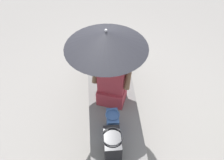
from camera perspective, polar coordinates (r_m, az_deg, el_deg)
name	(u,v)px	position (r m, az deg, el deg)	size (l,w,h in m)	color
ground_plane	(112,119)	(3.88, 0.03, -8.47)	(14.00, 14.00, 0.00)	gray
stone_bench	(112,109)	(3.68, 0.03, -6.25)	(2.26, 0.63, 0.48)	slate
person_seated	(112,79)	(3.19, -0.04, 0.22)	(0.38, 0.51, 0.90)	#992D38
parasol	(106,40)	(2.91, -1.28, 8.78)	(0.96, 0.96, 1.05)	#B7B7BC
handbag_black	(112,146)	(2.87, 0.08, -14.12)	(0.30, 0.22, 0.36)	black
tote_bag_canvas	(110,52)	(3.89, -0.37, 6.07)	(0.23, 0.17, 0.37)	brown
shoulder_bag_spare	(113,123)	(3.06, 0.12, -9.30)	(0.21, 0.16, 0.32)	#335184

